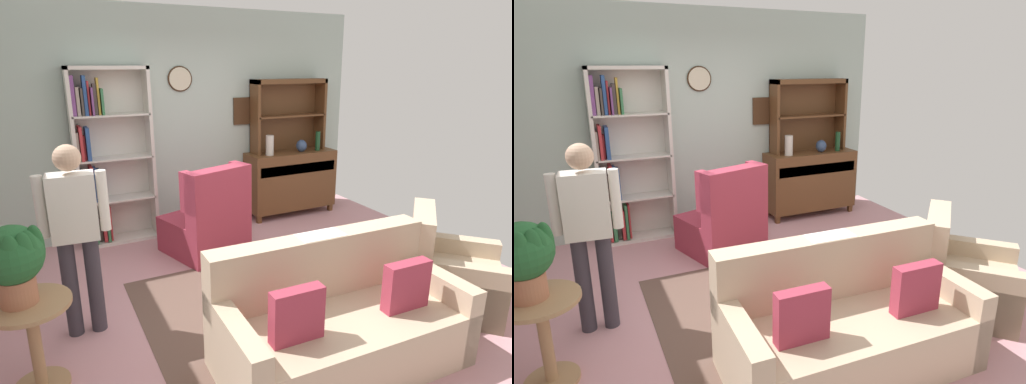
# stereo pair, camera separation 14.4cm
# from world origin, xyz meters

# --- Properties ---
(ground_plane) EXTENTS (5.40, 4.60, 0.02)m
(ground_plane) POSITION_xyz_m (0.00, 0.00, -0.01)
(ground_plane) COLOR #C68C93
(wall_back) EXTENTS (5.00, 0.09, 2.80)m
(wall_back) POSITION_xyz_m (0.00, 2.13, 1.40)
(wall_back) COLOR #ADC1B7
(wall_back) RESTS_ON ground_plane
(area_rug) EXTENTS (2.62, 2.11, 0.01)m
(area_rug) POSITION_xyz_m (0.20, -0.30, 0.00)
(area_rug) COLOR brown
(area_rug) RESTS_ON ground_plane
(bookshelf) EXTENTS (0.90, 0.30, 2.10)m
(bookshelf) POSITION_xyz_m (-0.99, 1.94, 1.03)
(bookshelf) COLOR silver
(bookshelf) RESTS_ON ground_plane
(sideboard) EXTENTS (1.30, 0.45, 0.92)m
(sideboard) POSITION_xyz_m (1.50, 1.86, 0.51)
(sideboard) COLOR brown
(sideboard) RESTS_ON ground_plane
(sideboard_hutch) EXTENTS (1.10, 0.26, 1.00)m
(sideboard_hutch) POSITION_xyz_m (1.50, 1.97, 1.56)
(sideboard_hutch) COLOR brown
(sideboard_hutch) RESTS_ON sideboard
(vase_tall) EXTENTS (0.11, 0.11, 0.27)m
(vase_tall) POSITION_xyz_m (1.11, 1.78, 1.06)
(vase_tall) COLOR beige
(vase_tall) RESTS_ON sideboard
(vase_round) EXTENTS (0.15, 0.15, 0.17)m
(vase_round) POSITION_xyz_m (1.63, 1.79, 1.01)
(vase_round) COLOR #33476B
(vase_round) RESTS_ON sideboard
(bottle_wine) EXTENTS (0.07, 0.07, 0.27)m
(bottle_wine) POSITION_xyz_m (1.89, 1.77, 1.06)
(bottle_wine) COLOR #194223
(bottle_wine) RESTS_ON sideboard
(couch_floral) EXTENTS (1.83, 0.92, 0.90)m
(couch_floral) POSITION_xyz_m (0.09, -1.14, 0.31)
(couch_floral) COLOR #C6AD8E
(couch_floral) RESTS_ON ground_plane
(armchair_floral) EXTENTS (1.08, 1.08, 0.88)m
(armchair_floral) POSITION_xyz_m (1.45, -0.96, 0.29)
(armchair_floral) COLOR #C6AD8E
(armchair_floral) RESTS_ON ground_plane
(wingback_chair) EXTENTS (0.98, 0.99, 1.05)m
(wingback_chair) POSITION_xyz_m (-0.07, 1.07, 0.38)
(wingback_chair) COLOR #A33347
(wingback_chair) RESTS_ON ground_plane
(plant_stand) EXTENTS (0.52, 0.52, 0.66)m
(plant_stand) POSITION_xyz_m (-1.87, -0.47, 0.40)
(plant_stand) COLOR #A87F56
(plant_stand) RESTS_ON ground_plane
(potted_plant_large) EXTENTS (0.38, 0.38, 0.52)m
(potted_plant_large) POSITION_xyz_m (-1.91, -0.46, 0.96)
(potted_plant_large) COLOR #AD6B4C
(potted_plant_large) RESTS_ON plant_stand
(person_reading) EXTENTS (0.52, 0.23, 1.56)m
(person_reading) POSITION_xyz_m (-1.52, 0.08, 0.91)
(person_reading) COLOR #38333D
(person_reading) RESTS_ON ground_plane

